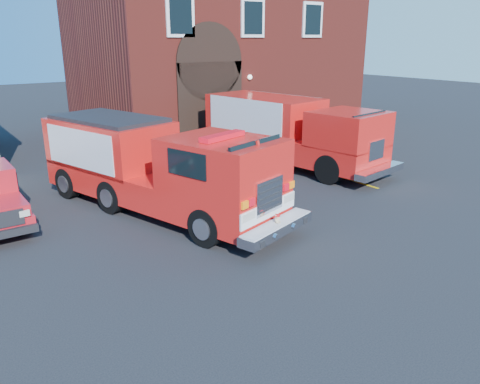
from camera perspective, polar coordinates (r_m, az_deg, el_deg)
ground at (r=13.38m, az=-2.99°, el=-3.98°), size 100.00×100.00×0.00m
parking_stripe_near at (r=18.14m, az=12.81°, el=1.60°), size 0.12×3.00×0.01m
parking_stripe_mid at (r=20.17m, az=6.50°, el=3.61°), size 0.12×3.00×0.01m
parking_stripe_far at (r=22.42m, az=1.39°, el=5.20°), size 0.12×3.00×0.01m
fire_station at (r=29.02m, az=-3.05°, el=16.61°), size 15.20×10.20×8.45m
fire_engine at (r=14.27m, az=-10.28°, el=3.13°), size 4.80×9.14×2.71m
secondary_truck at (r=19.55m, az=6.01°, el=7.58°), size 3.81×8.64×2.71m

